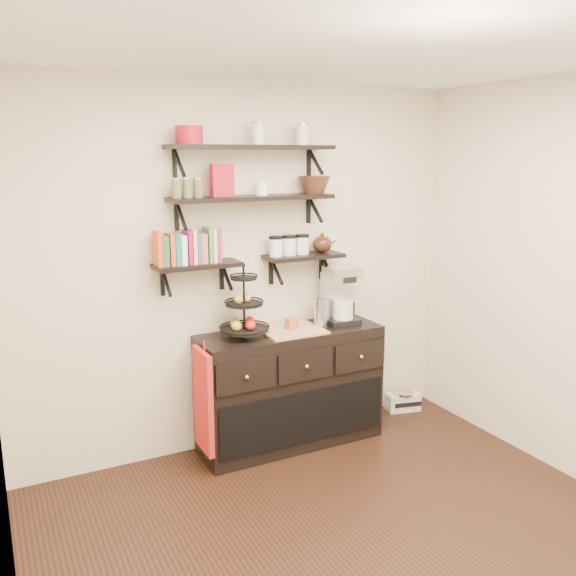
% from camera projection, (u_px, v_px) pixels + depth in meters
% --- Properties ---
extents(floor, '(3.50, 3.50, 0.00)m').
position_uv_depth(floor, '(377.00, 567.00, 3.30)').
color(floor, black).
rests_on(floor, ground).
extents(ceiling, '(3.50, 3.50, 0.02)m').
position_uv_depth(ceiling, '(396.00, 37.00, 2.72)').
color(ceiling, white).
rests_on(ceiling, back_wall).
extents(back_wall, '(3.50, 0.02, 2.70)m').
position_uv_depth(back_wall, '(246.00, 269.00, 4.53)').
color(back_wall, beige).
rests_on(back_wall, ground).
extents(shelf_top, '(1.20, 0.27, 0.23)m').
position_uv_depth(shelf_top, '(252.00, 148.00, 4.23)').
color(shelf_top, black).
rests_on(shelf_top, back_wall).
extents(shelf_mid, '(1.20, 0.27, 0.23)m').
position_uv_depth(shelf_mid, '(252.00, 198.00, 4.30)').
color(shelf_mid, black).
rests_on(shelf_mid, back_wall).
extents(shelf_low_left, '(0.60, 0.25, 0.23)m').
position_uv_depth(shelf_low_left, '(197.00, 266.00, 4.23)').
color(shelf_low_left, black).
rests_on(shelf_low_left, back_wall).
extents(shelf_low_right, '(0.60, 0.25, 0.23)m').
position_uv_depth(shelf_low_right, '(303.00, 257.00, 4.60)').
color(shelf_low_right, black).
rests_on(shelf_low_right, back_wall).
extents(cookbooks, '(0.43, 0.15, 0.26)m').
position_uv_depth(cookbooks, '(189.00, 247.00, 4.17)').
color(cookbooks, '#CC461F').
rests_on(cookbooks, shelf_low_left).
extents(glass_canisters, '(0.32, 0.10, 0.13)m').
position_uv_depth(glass_canisters, '(289.00, 247.00, 4.53)').
color(glass_canisters, silver).
rests_on(glass_canisters, shelf_low_right).
extents(sideboard, '(1.40, 0.50, 0.92)m').
position_uv_depth(sideboard, '(290.00, 387.00, 4.63)').
color(sideboard, black).
rests_on(sideboard, floor).
extents(fruit_stand, '(0.35, 0.35, 0.52)m').
position_uv_depth(fruit_stand, '(244.00, 313.00, 4.34)').
color(fruit_stand, black).
rests_on(fruit_stand, sideboard).
extents(candle, '(0.08, 0.08, 0.08)m').
position_uv_depth(candle, '(292.00, 323.00, 4.53)').
color(candle, '#A35625').
rests_on(candle, sideboard).
extents(coffee_maker, '(0.26, 0.25, 0.45)m').
position_uv_depth(coffee_maker, '(340.00, 296.00, 4.71)').
color(coffee_maker, black).
rests_on(coffee_maker, sideboard).
extents(thermal_carafe, '(0.11, 0.11, 0.22)m').
position_uv_depth(thermal_carafe, '(321.00, 313.00, 4.61)').
color(thermal_carafe, silver).
rests_on(thermal_carafe, sideboard).
extents(apron, '(0.04, 0.31, 0.73)m').
position_uv_depth(apron, '(203.00, 401.00, 4.21)').
color(apron, '#B3131E').
rests_on(apron, sideboard).
extents(radio, '(0.31, 0.23, 0.17)m').
position_uv_depth(radio, '(403.00, 401.00, 5.31)').
color(radio, silver).
rests_on(radio, floor).
extents(recipe_box, '(0.16, 0.07, 0.22)m').
position_uv_depth(recipe_box, '(222.00, 181.00, 4.17)').
color(recipe_box, '#A31221').
rests_on(recipe_box, shelf_mid).
extents(walnut_bowl, '(0.24, 0.24, 0.13)m').
position_uv_depth(walnut_bowl, '(314.00, 185.00, 4.50)').
color(walnut_bowl, black).
rests_on(walnut_bowl, shelf_mid).
extents(ramekins, '(0.09, 0.09, 0.10)m').
position_uv_depth(ramekins, '(261.00, 189.00, 4.32)').
color(ramekins, white).
rests_on(ramekins, shelf_mid).
extents(teapot, '(0.22, 0.18, 0.15)m').
position_uv_depth(teapot, '(322.00, 243.00, 4.65)').
color(teapot, '#341B0F').
rests_on(teapot, shelf_low_right).
extents(red_pot, '(0.18, 0.18, 0.12)m').
position_uv_depth(red_pot, '(189.00, 135.00, 4.01)').
color(red_pot, '#A31221').
rests_on(red_pot, shelf_top).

